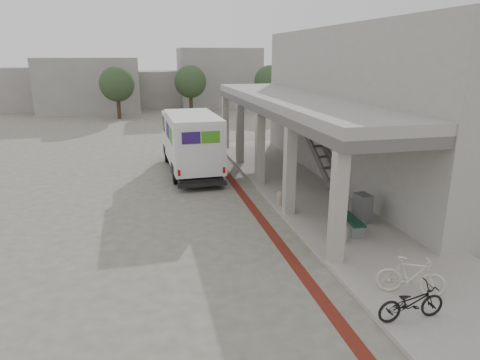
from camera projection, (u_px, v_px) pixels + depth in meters
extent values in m
plane|color=#605C52|center=(236.00, 225.00, 15.11)|extent=(120.00, 120.00, 0.00)
cube|color=#601D13|center=(250.00, 204.00, 17.19)|extent=(0.35, 40.00, 0.01)
cube|color=gray|center=(341.00, 214.00, 15.96)|extent=(4.40, 28.00, 0.12)
cube|color=gray|center=(369.00, 106.00, 19.92)|extent=(4.30, 17.00, 7.00)
cube|color=#575452|center=(293.00, 108.00, 19.11)|extent=(3.40, 16.90, 0.35)
cube|color=gray|center=(293.00, 100.00, 19.01)|extent=(3.40, 16.90, 0.35)
cube|color=gray|center=(90.00, 85.00, 44.37)|extent=(10.00, 6.00, 5.50)
cube|color=gray|center=(157.00, 89.00, 49.84)|extent=(8.00, 6.00, 4.00)
cube|color=gray|center=(219.00, 78.00, 49.14)|extent=(9.00, 6.00, 6.50)
cube|color=gray|center=(35.00, 89.00, 46.02)|extent=(7.00, 5.00, 4.50)
cylinder|color=#38281C|center=(119.00, 106.00, 39.85)|extent=(0.36, 0.36, 2.40)
sphere|color=#263A22|center=(117.00, 84.00, 39.29)|extent=(3.20, 3.20, 3.20)
cylinder|color=#38281C|center=(191.00, 102.00, 43.24)|extent=(0.36, 0.36, 2.40)
sphere|color=#263A22|center=(190.00, 82.00, 42.68)|extent=(3.20, 3.20, 3.20)
cylinder|color=#38281C|center=(270.00, 101.00, 44.05)|extent=(0.36, 0.36, 2.40)
sphere|color=#263A22|center=(270.00, 81.00, 43.48)|extent=(3.20, 3.20, 3.20)
cube|color=black|center=(191.00, 165.00, 21.84)|extent=(2.14, 6.62, 0.28)
cube|color=silver|center=(193.00, 140.00, 20.64)|extent=(2.38, 4.94, 2.44)
cube|color=silver|center=(184.00, 132.00, 23.69)|extent=(2.30, 1.84, 2.16)
cube|color=silver|center=(183.00, 142.00, 24.83)|extent=(2.08, 0.62, 0.75)
cube|color=black|center=(182.00, 120.00, 24.24)|extent=(2.08, 0.51, 0.99)
cube|color=black|center=(202.00, 184.00, 18.71)|extent=(2.17, 0.29, 0.17)
cube|color=#2B135B|center=(168.00, 130.00, 20.86)|extent=(0.05, 1.32, 0.70)
cube|color=#3F8A1E|center=(170.00, 135.00, 19.55)|extent=(0.05, 1.32, 0.70)
cube|color=#2B135B|center=(191.00, 138.00, 18.09)|extent=(0.80, 0.05, 0.52)
cube|color=#3F8A1E|center=(211.00, 137.00, 18.29)|extent=(0.80, 0.05, 0.52)
cylinder|color=black|center=(167.00, 155.00, 23.86)|extent=(0.28, 0.85, 0.85)
cylinder|color=black|center=(202.00, 153.00, 24.33)|extent=(0.28, 0.85, 0.85)
cylinder|color=black|center=(176.00, 175.00, 19.84)|extent=(0.28, 0.85, 0.85)
cylinder|color=black|center=(218.00, 172.00, 20.32)|extent=(0.28, 0.85, 0.85)
cube|color=gray|center=(358.00, 232.00, 13.65)|extent=(0.43, 0.12, 0.42)
cube|color=gray|center=(338.00, 214.00, 15.24)|extent=(0.43, 0.12, 0.42)
cube|color=#113324|center=(343.00, 216.00, 14.35)|extent=(0.25, 2.01, 0.05)
cube|color=#113324|center=(348.00, 216.00, 14.38)|extent=(0.25, 2.01, 0.05)
cube|color=#113324|center=(352.00, 216.00, 14.40)|extent=(0.25, 2.01, 0.05)
cylinder|color=tan|center=(341.00, 236.00, 13.44)|extent=(0.39, 0.39, 0.39)
sphere|color=tan|center=(341.00, 230.00, 13.39)|extent=(0.39, 0.39, 0.39)
cylinder|color=gray|center=(281.00, 200.00, 16.72)|extent=(0.39, 0.39, 0.39)
sphere|color=gray|center=(281.00, 195.00, 16.67)|extent=(0.39, 0.39, 0.39)
cube|color=slate|center=(362.00, 208.00, 14.95)|extent=(0.53, 0.66, 1.02)
imported|color=black|center=(411.00, 302.00, 9.42)|extent=(1.61, 0.57, 0.84)
imported|color=beige|center=(411.00, 276.00, 10.38)|extent=(1.67, 1.17, 0.99)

